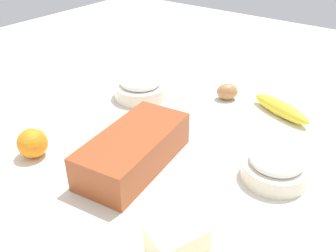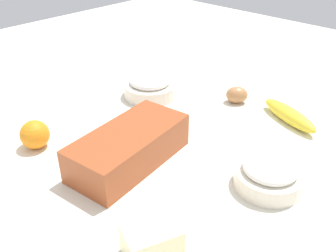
# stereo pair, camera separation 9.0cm
# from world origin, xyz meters

# --- Properties ---
(ground_plane) EXTENTS (2.40, 2.40, 0.02)m
(ground_plane) POSITION_xyz_m (0.00, 0.00, -0.01)
(ground_plane) COLOR silver
(loaf_pan) EXTENTS (0.29, 0.16, 0.08)m
(loaf_pan) POSITION_xyz_m (0.12, 0.00, 0.04)
(loaf_pan) COLOR #9E4723
(loaf_pan) RESTS_ON ground_plane
(flour_bowl) EXTENTS (0.14, 0.14, 0.07)m
(flour_bowl) POSITION_xyz_m (-0.01, 0.27, 0.03)
(flour_bowl) COLOR silver
(flour_bowl) RESTS_ON ground_plane
(sugar_bowl) EXTENTS (0.16, 0.16, 0.07)m
(sugar_bowl) POSITION_xyz_m (-0.14, -0.21, 0.03)
(sugar_bowl) COLOR silver
(sugar_bowl) RESTS_ON ground_plane
(banana) EXTENTS (0.11, 0.19, 0.04)m
(banana) POSITION_xyz_m (-0.29, 0.17, 0.02)
(banana) COLOR yellow
(banana) RESTS_ON ground_plane
(orange_fruit) EXTENTS (0.07, 0.07, 0.07)m
(orange_fruit) POSITION_xyz_m (0.24, -0.21, 0.03)
(orange_fruit) COLOR orange
(orange_fruit) RESTS_ON ground_plane
(butter_block) EXTENTS (0.11, 0.09, 0.06)m
(butter_block) POSITION_xyz_m (0.27, 0.22, 0.03)
(butter_block) COLOR #F4EDB2
(butter_block) RESTS_ON ground_plane
(egg_near_butter) EXTENTS (0.08, 0.08, 0.05)m
(egg_near_butter) POSITION_xyz_m (-0.28, 0.01, 0.02)
(egg_near_butter) COLOR #AF7647
(egg_near_butter) RESTS_ON ground_plane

